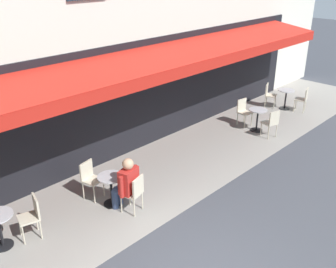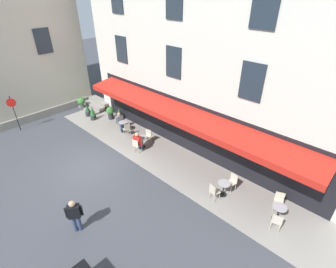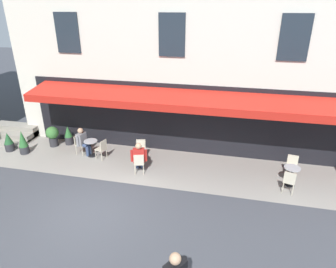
# 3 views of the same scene
# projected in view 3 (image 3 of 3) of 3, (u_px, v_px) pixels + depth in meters

# --- Properties ---
(ground_plane) EXTENTS (70.00, 70.00, 0.00)m
(ground_plane) POSITION_uv_depth(u_px,v_px,m) (92.00, 210.00, 9.89)
(ground_plane) COLOR #42444C
(sidewalk_cafe_terrace) EXTENTS (20.50, 3.20, 0.01)m
(sidewalk_cafe_terrace) POSITION_uv_depth(u_px,v_px,m) (201.00, 170.00, 12.26)
(sidewalk_cafe_terrace) COLOR gray
(sidewalk_cafe_terrace) RESTS_ON ground_plane
(back_alley_steps) EXTENTS (2.40, 1.75, 0.60)m
(back_alley_steps) POSITION_uv_depth(u_px,v_px,m) (14.00, 133.00, 15.23)
(back_alley_steps) COLOR gray
(back_alley_steps) RESTS_ON ground_plane
(cafe_table_near_entrance) EXTENTS (0.60, 0.60, 0.75)m
(cafe_table_near_entrance) POSITION_uv_depth(u_px,v_px,m) (291.00, 173.00, 11.10)
(cafe_table_near_entrance) COLOR black
(cafe_table_near_entrance) RESTS_ON ground_plane
(cafe_chair_cream_under_awning) EXTENTS (0.49, 0.49, 0.91)m
(cafe_chair_cream_under_awning) POSITION_uv_depth(u_px,v_px,m) (289.00, 180.00, 10.57)
(cafe_chair_cream_under_awning) COLOR beige
(cafe_chair_cream_under_awning) RESTS_ON ground_plane
(cafe_chair_cream_corner_left) EXTENTS (0.46, 0.46, 0.91)m
(cafe_chair_cream_corner_left) POSITION_uv_depth(u_px,v_px,m) (292.00, 164.00, 11.62)
(cafe_chair_cream_corner_left) COLOR beige
(cafe_chair_cream_corner_left) RESTS_ON ground_plane
(cafe_table_streetside) EXTENTS (0.60, 0.60, 0.75)m
(cafe_table_streetside) POSITION_uv_depth(u_px,v_px,m) (91.00, 146.00, 13.26)
(cafe_table_streetside) COLOR black
(cafe_table_streetside) RESTS_ON ground_plane
(cafe_chair_cream_facing_street) EXTENTS (0.49, 0.49, 0.91)m
(cafe_chair_cream_facing_street) POSITION_uv_depth(u_px,v_px,m) (102.00, 148.00, 12.97)
(cafe_chair_cream_facing_street) COLOR beige
(cafe_chair_cream_facing_street) RESTS_ON ground_plane
(cafe_chair_cream_back_row) EXTENTS (0.46, 0.46, 0.91)m
(cafe_chair_cream_back_row) POSITION_uv_depth(u_px,v_px,m) (79.00, 143.00, 13.45)
(cafe_chair_cream_back_row) COLOR beige
(cafe_chair_cream_back_row) RESTS_ON ground_plane
(cafe_table_far_end) EXTENTS (0.60, 0.60, 0.75)m
(cafe_table_far_end) POSITION_uv_depth(u_px,v_px,m) (140.00, 156.00, 12.40)
(cafe_table_far_end) COLOR black
(cafe_table_far_end) RESTS_ON ground_plane
(cafe_chair_cream_corner_right) EXTENTS (0.50, 0.50, 0.91)m
(cafe_chair_cream_corner_right) POSITION_uv_depth(u_px,v_px,m) (139.00, 162.00, 11.80)
(cafe_chair_cream_corner_right) COLOR beige
(cafe_chair_cream_corner_right) RESTS_ON ground_plane
(cafe_chair_cream_by_window) EXTENTS (0.48, 0.48, 0.91)m
(cafe_chair_cream_by_window) POSITION_uv_depth(u_px,v_px,m) (141.00, 148.00, 12.96)
(cafe_chair_cream_by_window) COLOR beige
(cafe_chair_cream_by_window) RESTS_ON ground_plane
(seated_patron_in_grey) EXTENTS (0.57, 0.65, 1.29)m
(seated_patron_in_grey) POSITION_uv_depth(u_px,v_px,m) (83.00, 140.00, 13.32)
(seated_patron_in_grey) COLOR navy
(seated_patron_in_grey) RESTS_ON ground_plane
(seated_companion_in_red) EXTENTS (0.65, 0.62, 1.31)m
(seated_companion_in_red) POSITION_uv_depth(u_px,v_px,m) (139.00, 156.00, 11.94)
(seated_companion_in_red) COLOR navy
(seated_companion_in_red) RESTS_ON ground_plane
(potted_plant_under_sign) EXTENTS (0.43, 0.43, 1.12)m
(potted_plant_under_sign) POSITION_uv_depth(u_px,v_px,m) (23.00, 142.00, 13.48)
(potted_plant_under_sign) COLOR #2D2D33
(potted_plant_under_sign) RESTS_ON ground_plane
(potted_plant_mid_terrace) EXTENTS (0.60, 0.60, 1.00)m
(potted_plant_mid_terrace) POSITION_uv_depth(u_px,v_px,m) (53.00, 135.00, 14.17)
(potted_plant_mid_terrace) COLOR #2D2D33
(potted_plant_mid_terrace) RESTS_ON ground_plane
(potted_plant_entrance_left) EXTENTS (0.40, 0.40, 0.94)m
(potted_plant_entrance_left) POSITION_uv_depth(u_px,v_px,m) (68.00, 135.00, 14.42)
(potted_plant_entrance_left) COLOR #2D2D33
(potted_plant_entrance_left) RESTS_ON ground_plane
(potted_plant_entrance_right) EXTENTS (0.42, 0.42, 0.91)m
(potted_plant_entrance_right) POSITION_uv_depth(u_px,v_px,m) (9.00, 142.00, 13.76)
(potted_plant_entrance_right) COLOR #2D2D33
(potted_plant_entrance_right) RESTS_ON ground_plane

